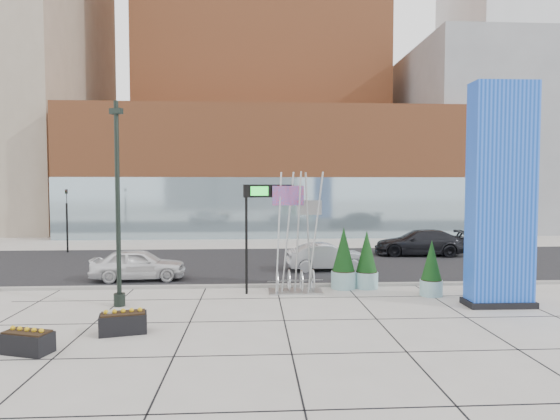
{
  "coord_description": "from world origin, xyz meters",
  "views": [
    {
      "loc": [
        0.04,
        -15.74,
        4.33
      ],
      "look_at": [
        1.03,
        2.0,
        3.4
      ],
      "focal_mm": 30.0,
      "sensor_mm": 36.0,
      "label": 1
    }
  ],
  "objects": [
    {
      "name": "lamp_post",
      "position": [
        -4.8,
        1.16,
        2.99
      ],
      "size": [
        0.5,
        0.4,
        7.31
      ],
      "rotation": [
        0.0,
        0.0,
        -0.37
      ],
      "color": "black",
      "rests_on": "ground"
    },
    {
      "name": "traffic_signal",
      "position": [
        -12.0,
        15.0,
        2.3
      ],
      "size": [
        0.15,
        0.18,
        4.1
      ],
      "color": "black",
      "rests_on": "ground"
    },
    {
      "name": "tower_podium",
      "position": [
        1.0,
        27.0,
        5.5
      ],
      "size": [
        34.0,
        10.0,
        11.0
      ],
      "primitive_type": "cube",
      "color": "#A55730",
      "rests_on": "ground"
    },
    {
      "name": "curb_edge",
      "position": [
        0.0,
        4.0,
        0.06
      ],
      "size": [
        80.0,
        0.3,
        0.12
      ],
      "primitive_type": "cube",
      "color": "gray",
      "rests_on": "ground"
    },
    {
      "name": "car_dark_east",
      "position": [
        10.28,
        12.53,
        0.79
      ],
      "size": [
        5.66,
        2.77,
        1.58
      ],
      "primitive_type": "imported",
      "rotation": [
        0.0,
        0.0,
        -1.68
      ],
      "color": "black",
      "rests_on": "ground"
    },
    {
      "name": "box_planter_south",
      "position": [
        -5.83,
        -3.51,
        0.31
      ],
      "size": [
        1.38,
        0.97,
        0.68
      ],
      "rotation": [
        0.0,
        0.0,
        -0.31
      ],
      "color": "black",
      "rests_on": "ground"
    },
    {
      "name": "car_silver_mid",
      "position": [
        3.77,
        7.76,
        0.68
      ],
      "size": [
        4.24,
        1.73,
        1.37
      ],
      "primitive_type": "imported",
      "rotation": [
        0.0,
        0.0,
        1.64
      ],
      "color": "#AEB0B6",
      "rests_on": "ground"
    },
    {
      "name": "box_planter_north",
      "position": [
        -3.8,
        -2.0,
        0.34
      ],
      "size": [
        1.45,
        0.96,
        0.73
      ],
      "rotation": [
        0.0,
        0.0,
        0.24
      ],
      "color": "black",
      "rests_on": "ground"
    },
    {
      "name": "round_planter_east",
      "position": [
        7.0,
        2.1,
        1.04
      ],
      "size": [
        0.88,
        0.88,
        2.2
      ],
      "color": "#8DBABF",
      "rests_on": "ground"
    },
    {
      "name": "concrete_bollard",
      "position": [
        -4.21,
        -1.98,
        0.33
      ],
      "size": [
        0.34,
        0.34,
        0.66
      ],
      "primitive_type": "cylinder",
      "color": "gray",
      "rests_on": "ground"
    },
    {
      "name": "public_art_sculpture",
      "position": [
        1.72,
        3.0,
        1.29
      ],
      "size": [
        2.17,
        1.1,
        4.91
      ],
      "rotation": [
        0.0,
        0.0,
        0.01
      ],
      "color": "#B2B5B7",
      "rests_on": "ground"
    },
    {
      "name": "ground",
      "position": [
        0.0,
        0.0,
        0.0
      ],
      "size": [
        160.0,
        160.0,
        0.0
      ],
      "primitive_type": "plane",
      "color": "#9E9991",
      "rests_on": "ground"
    },
    {
      "name": "tower_glass_front",
      "position": [
        1.0,
        22.2,
        2.5
      ],
      "size": [
        34.0,
        0.6,
        5.0
      ],
      "primitive_type": "cube",
      "color": "#8CA5B2",
      "rests_on": "ground"
    },
    {
      "name": "blue_pylon",
      "position": [
        8.82,
        0.41,
        3.85
      ],
      "size": [
        2.4,
        1.09,
        7.97
      ],
      "rotation": [
        0.0,
        0.0,
        -0.01
      ],
      "color": "#0C3EB4",
      "rests_on": "ground"
    },
    {
      "name": "round_planter_west",
      "position": [
        3.8,
        3.6,
        1.23
      ],
      "size": [
        1.04,
        1.04,
        2.6
      ],
      "color": "#8DBABF",
      "rests_on": "ground"
    },
    {
      "name": "building_pale_office",
      "position": [
        36.0,
        48.0,
        27.5
      ],
      "size": [
        16.0,
        16.0,
        55.0
      ],
      "primitive_type": "cube",
      "color": "#B2B7BC",
      "rests_on": "ground"
    },
    {
      "name": "building_grey_parking",
      "position": [
        26.0,
        32.0,
        9.0
      ],
      "size": [
        20.0,
        18.0,
        18.0
      ],
      "primitive_type": "cube",
      "color": "slate",
      "rests_on": "ground"
    },
    {
      "name": "car_white_west",
      "position": [
        -5.24,
        5.8,
        0.71
      ],
      "size": [
        4.3,
        1.98,
        1.43
      ],
      "primitive_type": "imported",
      "rotation": [
        0.0,
        0.0,
        1.64
      ],
      "color": "white",
      "rests_on": "ground"
    },
    {
      "name": "round_planter_mid",
      "position": [
        4.78,
        3.6,
        1.16
      ],
      "size": [
        0.98,
        0.98,
        2.44
      ],
      "color": "#8DBABF",
      "rests_on": "ground"
    },
    {
      "name": "overhead_street_sign",
      "position": [
        0.48,
        2.8,
        3.75
      ],
      "size": [
        2.03,
        0.72,
        4.37
      ],
      "rotation": [
        0.0,
        0.0,
        0.27
      ],
      "color": "black",
      "rests_on": "ground"
    },
    {
      "name": "street_asphalt",
      "position": [
        0.0,
        10.0,
        0.01
      ],
      "size": [
        80.0,
        12.0,
        0.02
      ],
      "primitive_type": "cube",
      "color": "black",
      "rests_on": "ground"
    }
  ]
}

